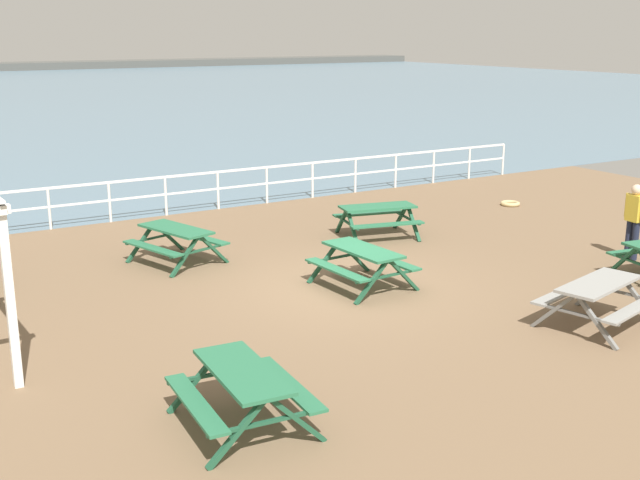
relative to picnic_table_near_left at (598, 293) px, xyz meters
The scene contains 9 objects.
ground_plane 4.76m from the picnic_table_near_left, 122.10° to the left, with size 30.00×24.00×0.20m, color brown.
seaward_railing 12.01m from the picnic_table_near_left, 102.03° to the left, with size 23.07×0.07×1.08m.
picnic_table_near_left is the anchor object (origin of this frame).
picnic_table_near_right 8.65m from the picnic_table_near_left, 122.91° to the left, with size 1.94×2.15×0.80m.
picnic_table_mid_centre 6.68m from the picnic_table_near_left, behind, with size 1.66×1.91×0.80m.
picnic_table_far_right 6.87m from the picnic_table_near_left, 87.65° to the left, with size 2.09×1.87×0.80m.
picnic_table_seaward 4.41m from the picnic_table_near_left, 119.96° to the left, with size 1.64×1.89×0.80m.
visitor 4.64m from the picnic_table_near_left, 31.53° to the left, with size 0.24×0.53×1.66m.
rope_coil 9.68m from the picnic_table_near_left, 54.40° to the left, with size 0.55×0.55×0.11m, color tan.
Camera 1 is at (-8.10, -12.53, 4.87)m, focal length 44.90 mm.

